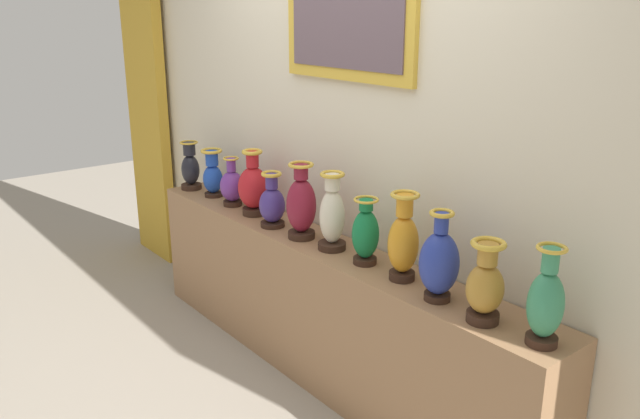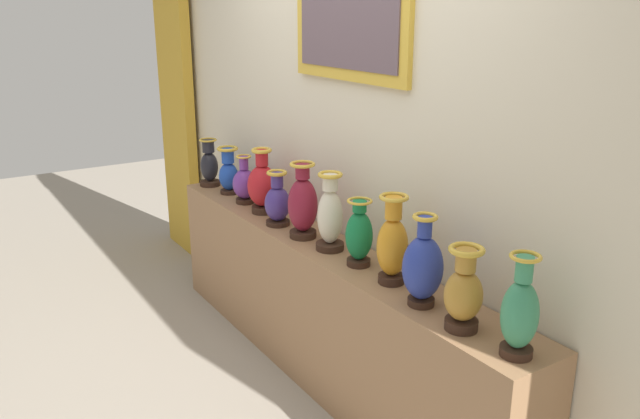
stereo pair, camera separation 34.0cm
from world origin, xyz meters
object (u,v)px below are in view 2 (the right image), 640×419
at_px(vase_indigo, 277,202).
at_px(vase_ochre, 463,292).
at_px(vase_burgundy, 303,204).
at_px(vase_sapphire, 228,172).
at_px(vase_onyx, 209,165).
at_px(vase_amber, 392,244).
at_px(vase_jade, 520,313).
at_px(vase_ivory, 330,216).
at_px(vase_cobalt, 423,267).
at_px(vase_emerald, 359,235).
at_px(vase_violet, 245,184).
at_px(vase_crimson, 263,185).

height_order(vase_indigo, vase_ochre, vase_ochre).
relative_size(vase_burgundy, vase_ochre, 1.22).
relative_size(vase_sapphire, vase_ochre, 0.92).
distance_m(vase_onyx, vase_amber, 2.00).
distance_m(vase_amber, vase_jade, 0.75).
bearing_deg(vase_ivory, vase_burgundy, -174.89).
bearing_deg(vase_amber, vase_cobalt, -8.54).
relative_size(vase_sapphire, vase_emerald, 0.95).
bearing_deg(vase_onyx, vase_burgundy, 0.08).
height_order(vase_onyx, vase_violet, vase_onyx).
bearing_deg(vase_sapphire, vase_crimson, -0.54).
height_order(vase_crimson, vase_cobalt, vase_cobalt).
bearing_deg(vase_jade, vase_ochre, -174.30).
distance_m(vase_violet, vase_indigo, 0.50).
bearing_deg(vase_sapphire, vase_indigo, -3.20).
distance_m(vase_cobalt, vase_jade, 0.50).
xyz_separation_m(vase_sapphire, vase_crimson, (0.50, -0.00, 0.03)).
height_order(vase_onyx, vase_amber, vase_amber).
relative_size(vase_onyx, vase_amber, 0.80).
distance_m(vase_ivory, vase_jade, 1.25).
xyz_separation_m(vase_sapphire, vase_cobalt, (1.99, -0.04, 0.03)).
distance_m(vase_emerald, vase_jade, 1.00).
xyz_separation_m(vase_crimson, vase_cobalt, (1.50, -0.04, -0.00)).
bearing_deg(vase_sapphire, vase_onyx, -173.57).
xyz_separation_m(vase_crimson, vase_ochre, (1.74, -0.05, -0.02)).
bearing_deg(vase_amber, vase_emerald, -179.40).
xyz_separation_m(vase_onyx, vase_amber, (2.00, 0.03, 0.04)).
height_order(vase_sapphire, vase_emerald, vase_emerald).
bearing_deg(vase_amber, vase_onyx, -179.26).
bearing_deg(vase_indigo, vase_emerald, 2.79).
relative_size(vase_sapphire, vase_ivory, 0.77).
relative_size(vase_crimson, vase_burgundy, 0.96).
height_order(vase_indigo, vase_emerald, vase_emerald).
height_order(vase_emerald, vase_jade, vase_jade).
bearing_deg(vase_violet, vase_ochre, -1.25).
height_order(vase_onyx, vase_emerald, vase_emerald).
bearing_deg(vase_ivory, vase_jade, -0.91).
bearing_deg(vase_ochre, vase_onyx, 179.49).
bearing_deg(vase_indigo, vase_jade, 0.52).
bearing_deg(vase_burgundy, vase_cobalt, -0.76).
relative_size(vase_ivory, vase_cobalt, 1.02).
bearing_deg(vase_ivory, vase_indigo, -175.83).
distance_m(vase_violet, vase_ivory, 0.99).
bearing_deg(vase_indigo, vase_crimson, 171.61).
bearing_deg(vase_burgundy, vase_indigo, -176.69).
bearing_deg(vase_sapphire, vase_ochre, -1.31).
bearing_deg(vase_cobalt, vase_violet, 178.93).
bearing_deg(vase_ochre, vase_indigo, 179.64).
bearing_deg(vase_ochre, vase_cobalt, 177.49).
bearing_deg(vase_jade, vase_crimson, 179.39).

